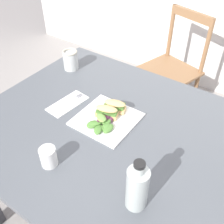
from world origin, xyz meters
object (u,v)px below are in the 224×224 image
object	(u,v)px
dining_table	(112,146)
sandwich_half_back	(114,105)
mason_jar_iced_tea	(71,61)
bottle_cold_brew	(137,190)
fork_on_napkin	(70,101)
plate_lunch	(107,119)
sandwich_half_front	(107,111)
cup_extra_side	(48,157)
chair_wooden_far	(171,69)

from	to	relation	value
dining_table	sandwich_half_back	world-z (taller)	sandwich_half_back
mason_jar_iced_tea	bottle_cold_brew	bearing A→B (deg)	-35.09
dining_table	bottle_cold_brew	world-z (taller)	bottle_cold_brew
fork_on_napkin	sandwich_half_back	bearing A→B (deg)	16.29
plate_lunch	fork_on_napkin	world-z (taller)	plate_lunch
dining_table	plate_lunch	size ratio (longest dim) A/B	4.74
dining_table	mason_jar_iced_tea	xyz separation A→B (m)	(-0.48, 0.27, 0.17)
bottle_cold_brew	plate_lunch	bearing A→B (deg)	138.66
fork_on_napkin	mason_jar_iced_tea	size ratio (longest dim) A/B	1.65
plate_lunch	sandwich_half_front	xyz separation A→B (m)	(-0.01, 0.01, 0.03)
sandwich_half_back	cup_extra_side	xyz separation A→B (m)	(-0.03, -0.39, 0.00)
chair_wooden_far	bottle_cold_brew	xyz separation A→B (m)	(0.44, -1.31, 0.37)
cup_extra_side	fork_on_napkin	bearing A→B (deg)	119.74
dining_table	fork_on_napkin	bearing A→B (deg)	173.31
sandwich_half_front	sandwich_half_back	world-z (taller)	same
plate_lunch	sandwich_half_back	world-z (taller)	sandwich_half_back
chair_wooden_far	sandwich_half_back	xyz separation A→B (m)	(0.12, -0.97, 0.33)
chair_wooden_far	fork_on_napkin	bearing A→B (deg)	-95.60
fork_on_napkin	sandwich_half_front	bearing A→B (deg)	2.61
chair_wooden_far	mason_jar_iced_tea	size ratio (longest dim) A/B	7.74
dining_table	chair_wooden_far	size ratio (longest dim) A/B	1.41
plate_lunch	sandwich_half_front	distance (m)	0.04
chair_wooden_far	bottle_cold_brew	distance (m)	1.44
sandwich_half_front	cup_extra_side	world-z (taller)	cup_extra_side
dining_table	sandwich_half_front	bearing A→B (deg)	144.36
mason_jar_iced_tea	sandwich_half_front	bearing A→B (deg)	-28.90
bottle_cold_brew	cup_extra_side	world-z (taller)	bottle_cold_brew
cup_extra_side	dining_table	bearing A→B (deg)	74.53
sandwich_half_back	fork_on_napkin	world-z (taller)	sandwich_half_back
plate_lunch	sandwich_half_back	distance (m)	0.07
sandwich_half_front	chair_wooden_far	bearing A→B (deg)	96.30
sandwich_half_back	mason_jar_iced_tea	xyz separation A→B (m)	(-0.42, 0.18, 0.01)
sandwich_half_back	mason_jar_iced_tea	world-z (taller)	mason_jar_iced_tea
bottle_cold_brew	sandwich_half_front	bearing A→B (deg)	138.22
chair_wooden_far	sandwich_half_front	size ratio (longest dim) A/B	7.97
sandwich_half_back	bottle_cold_brew	xyz separation A→B (m)	(0.33, -0.35, 0.04)
bottle_cold_brew	cup_extra_side	distance (m)	0.36
chair_wooden_far	plate_lunch	world-z (taller)	chair_wooden_far
sandwich_half_front	sandwich_half_back	distance (m)	0.05
sandwich_half_back	fork_on_napkin	bearing A→B (deg)	-163.71
cup_extra_side	mason_jar_iced_tea	bearing A→B (deg)	124.60
mason_jar_iced_tea	fork_on_napkin	bearing A→B (deg)	-49.55
dining_table	fork_on_napkin	world-z (taller)	fork_on_napkin
chair_wooden_far	sandwich_half_back	world-z (taller)	chair_wooden_far
sandwich_half_front	bottle_cold_brew	distance (m)	0.45
bottle_cold_brew	dining_table	bearing A→B (deg)	137.05
chair_wooden_far	plate_lunch	bearing A→B (deg)	-83.25
sandwich_half_front	sandwich_half_back	bearing A→B (deg)	86.44
plate_lunch	dining_table	bearing A→B (deg)	-30.58
bottle_cold_brew	chair_wooden_far	bearing A→B (deg)	108.64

